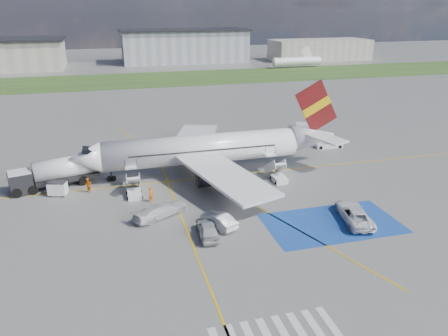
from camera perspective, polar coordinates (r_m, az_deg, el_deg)
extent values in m
plane|color=#60605E|center=(47.28, 0.79, -6.55)|extent=(400.00, 400.00, 0.00)
cube|color=#2D4C1E|center=(137.61, -10.38, 11.28)|extent=(400.00, 30.00, 0.01)
cube|color=gold|center=(57.87, -2.48, -1.29)|extent=(120.00, 0.20, 0.01)
cube|color=gold|center=(37.88, -2.41, -14.13)|extent=(0.20, 60.00, 0.01)
cube|color=gold|center=(57.87, -2.48, -1.29)|extent=(20.71, 56.45, 0.01)
cube|color=#194297|center=(47.55, 13.91, -7.03)|extent=(14.00, 8.00, 0.01)
cube|color=silver|center=(32.83, 7.90, -20.72)|extent=(0.60, 4.00, 0.01)
cube|color=silver|center=(33.23, 9.94, -20.25)|extent=(0.60, 4.00, 0.01)
cube|color=silver|center=(33.67, 11.91, -19.78)|extent=(0.60, 4.00, 0.01)
cube|color=silver|center=(34.15, 13.81, -19.29)|extent=(0.60, 4.00, 0.01)
cube|color=gray|center=(178.92, -5.17, 15.55)|extent=(48.00, 18.00, 12.00)
cube|color=gray|center=(190.22, 12.37, 14.87)|extent=(40.00, 16.00, 8.00)
cylinder|color=white|center=(58.54, -2.97, 2.50)|extent=(26.00, 3.90, 3.90)
cone|color=white|center=(57.46, -17.74, 1.16)|extent=(4.00, 3.90, 3.90)
cube|color=black|center=(57.11, -17.25, 2.21)|extent=(1.67, 1.90, 0.82)
cone|color=white|center=(63.67, 11.44, 3.99)|extent=(6.50, 3.90, 3.90)
cube|color=white|center=(51.20, 0.19, -0.90)|extent=(9.86, 15.95, 1.40)
cube|color=white|center=(66.87, -3.70, 4.27)|extent=(9.86, 15.95, 1.40)
cylinder|color=#38383A|center=(54.09, -1.65, -1.30)|extent=(3.40, 2.10, 2.10)
cylinder|color=#38383A|center=(64.38, -4.01, 2.30)|extent=(3.40, 2.10, 2.10)
cube|color=#530E0E|center=(62.72, 11.97, 7.86)|extent=(6.62, 0.30, 7.45)
cube|color=gold|center=(62.72, 11.97, 7.86)|extent=(4.36, 0.40, 3.08)
cube|color=white|center=(61.04, 13.31, 3.80)|extent=(4.73, 5.95, 0.49)
cube|color=white|center=(66.50, 10.74, 5.37)|extent=(4.73, 5.95, 0.49)
cube|color=black|center=(56.62, -2.55, 2.24)|extent=(19.50, 0.04, 0.18)
cube|color=black|center=(60.27, -3.38, 3.37)|extent=(19.50, 0.04, 0.18)
cube|color=white|center=(54.19, -11.83, -1.65)|extent=(1.40, 3.73, 2.32)
cube|color=white|center=(55.58, -12.05, 0.07)|extent=(1.40, 1.00, 0.12)
cylinder|color=black|center=(55.37, -12.81, 0.53)|extent=(0.06, 0.06, 1.10)
cylinder|color=black|center=(55.43, -11.37, 0.67)|extent=(0.06, 0.06, 1.10)
cube|color=white|center=(53.14, -11.62, -3.38)|extent=(1.60, 2.40, 0.70)
cube|color=white|center=(57.96, 6.68, 0.15)|extent=(1.40, 3.73, 2.32)
cube|color=white|center=(59.27, 6.05, 1.72)|extent=(1.40, 1.00, 0.12)
cylinder|color=black|center=(58.85, 5.43, 2.17)|extent=(0.06, 0.06, 1.10)
cylinder|color=black|center=(59.34, 6.70, 2.28)|extent=(0.06, 0.06, 1.10)
cube|color=white|center=(56.98, 7.23, -1.43)|extent=(1.60, 2.40, 0.70)
cube|color=black|center=(58.31, -25.02, -1.75)|extent=(3.22, 3.22, 2.63)
cylinder|color=white|center=(58.51, -19.98, 0.08)|extent=(8.20, 4.54, 2.63)
cube|color=black|center=(58.96, -19.82, -1.12)|extent=(8.20, 4.54, 0.57)
cube|color=white|center=(55.96, -20.90, -2.51)|extent=(2.37, 1.80, 1.47)
cube|color=black|center=(55.68, -21.01, -1.77)|extent=(2.24, 1.67, 0.13)
cube|color=white|center=(72.02, 13.55, 2.89)|extent=(4.39, 1.90, 0.71)
cube|color=black|center=(72.24, 14.37, 3.39)|extent=(2.88, 1.38, 0.79)
imported|color=#AAACB2|center=(43.44, -2.17, -8.00)|extent=(2.16, 4.74, 1.58)
imported|color=#B0B3B8|center=(45.24, -0.70, -6.82)|extent=(3.28, 4.74, 1.48)
imported|color=white|center=(48.40, 16.65, -5.45)|extent=(3.67, 5.89, 2.05)
imported|color=silver|center=(47.71, -8.26, -5.21)|extent=(5.30, 4.22, 1.94)
imported|color=orange|center=(51.28, -9.53, -3.45)|extent=(0.78, 0.78, 1.83)
imported|color=orange|center=(55.47, -17.32, -2.20)|extent=(1.16, 1.17, 1.91)
imported|color=orange|center=(53.65, 3.18, -2.11)|extent=(0.95, 1.09, 1.76)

